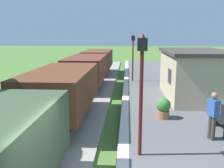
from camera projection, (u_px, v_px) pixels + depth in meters
The scene contains 6 objects.
freight_train at pixel (77, 79), 13.99m from camera, with size 2.50×26.00×2.12m.
station_hut at pixel (194, 74), 14.13m from camera, with size 3.50×5.80×2.78m.
person_waiting at pixel (213, 114), 8.44m from camera, with size 0.36×0.44×1.71m.
potted_planter at pixel (163, 108), 10.71m from camera, with size 0.64×0.64×0.92m.
lamp_post_near at pixel (142, 73), 6.98m from camera, with size 0.28×0.28×3.70m.
lamp_post_far at pixel (133, 49), 18.89m from camera, with size 0.28×0.28×3.70m.
Camera 1 is at (0.50, -4.24, 3.90)m, focal length 38.81 mm.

